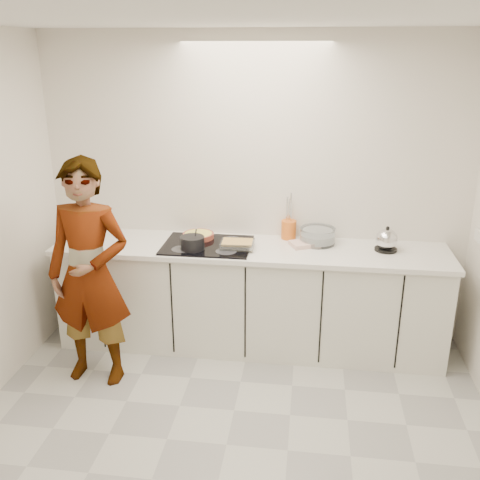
# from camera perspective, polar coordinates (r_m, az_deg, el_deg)

# --- Properties ---
(floor) EXTENTS (3.60, 3.20, 0.00)m
(floor) POSITION_cam_1_polar(r_m,az_deg,el_deg) (3.74, -1.46, -20.99)
(floor) COLOR beige
(floor) RESTS_ON ground
(ceiling) EXTENTS (3.60, 3.20, 0.00)m
(ceiling) POSITION_cam_1_polar(r_m,az_deg,el_deg) (2.85, -1.94, 22.90)
(ceiling) COLOR white
(ceiling) RESTS_ON wall_back
(wall_back) EXTENTS (3.60, 0.00, 2.60)m
(wall_back) POSITION_cam_1_polar(r_m,az_deg,el_deg) (4.57, 1.54, 5.23)
(wall_back) COLOR silver
(wall_back) RESTS_ON ground
(wall_front) EXTENTS (3.60, 0.00, 2.60)m
(wall_front) POSITION_cam_1_polar(r_m,az_deg,el_deg) (1.72, -10.85, -22.24)
(wall_front) COLOR silver
(wall_front) RESTS_ON ground
(base_cabinets) EXTENTS (3.20, 0.58, 0.87)m
(base_cabinets) POSITION_cam_1_polar(r_m,az_deg,el_deg) (4.57, 1.01, -6.34)
(base_cabinets) COLOR silver
(base_cabinets) RESTS_ON floor
(countertop) EXTENTS (3.24, 0.64, 0.04)m
(countertop) POSITION_cam_1_polar(r_m,az_deg,el_deg) (4.39, 1.04, -0.99)
(countertop) COLOR white
(countertop) RESTS_ON base_cabinets
(hob) EXTENTS (0.72, 0.54, 0.01)m
(hob) POSITION_cam_1_polar(r_m,az_deg,el_deg) (4.41, -3.50, -0.54)
(hob) COLOR black
(hob) RESTS_ON countertop
(tart_dish) EXTENTS (0.33, 0.33, 0.04)m
(tart_dish) POSITION_cam_1_polar(r_m,az_deg,el_deg) (4.56, -4.46, 0.51)
(tart_dish) COLOR #9F4331
(tart_dish) RESTS_ON hob
(saucepan) EXTENTS (0.23, 0.23, 0.18)m
(saucepan) POSITION_cam_1_polar(r_m,az_deg,el_deg) (4.30, -5.09, -0.30)
(saucepan) COLOR black
(saucepan) RESTS_ON hob
(baking_dish) EXTENTS (0.28, 0.21, 0.05)m
(baking_dish) POSITION_cam_1_polar(r_m,az_deg,el_deg) (4.33, -0.27, -0.42)
(baking_dish) COLOR silver
(baking_dish) RESTS_ON hob
(mixing_bowl) EXTENTS (0.38, 0.38, 0.14)m
(mixing_bowl) POSITION_cam_1_polar(r_m,az_deg,el_deg) (4.49, 8.26, 0.38)
(mixing_bowl) COLOR silver
(mixing_bowl) RESTS_ON countertop
(tea_towel) EXTENTS (0.27, 0.24, 0.04)m
(tea_towel) POSITION_cam_1_polar(r_m,az_deg,el_deg) (4.43, 6.87, -0.42)
(tea_towel) COLOR white
(tea_towel) RESTS_ON countertop
(kettle) EXTENTS (0.24, 0.24, 0.21)m
(kettle) POSITION_cam_1_polar(r_m,az_deg,el_deg) (4.44, 15.36, -0.04)
(kettle) COLOR black
(kettle) RESTS_ON countertop
(utensil_crock) EXTENTS (0.15, 0.15, 0.16)m
(utensil_crock) POSITION_cam_1_polar(r_m,az_deg,el_deg) (4.58, 5.21, 1.12)
(utensil_crock) COLOR orange
(utensil_crock) RESTS_ON countertop
(cook) EXTENTS (0.65, 0.44, 1.74)m
(cook) POSITION_cam_1_polar(r_m,az_deg,el_deg) (4.11, -15.75, -3.54)
(cook) COLOR silver
(cook) RESTS_ON floor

